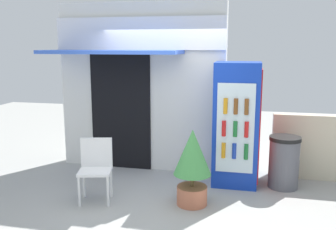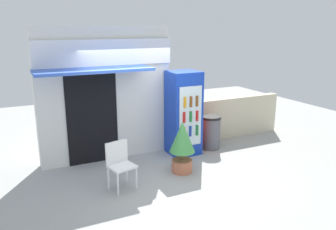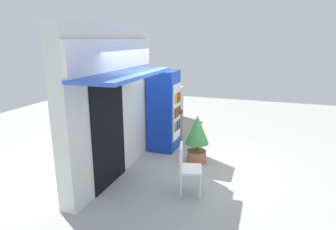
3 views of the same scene
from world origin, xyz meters
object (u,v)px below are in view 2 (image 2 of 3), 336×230
Objects in this scene: plastic_chair at (120,161)px; drink_cooler at (184,113)px; potted_plant_near_shop at (182,143)px; trash_bin at (211,132)px.

drink_cooler is at bearing 29.60° from plastic_chair.
drink_cooler is 1.18m from potted_plant_near_shop.
potted_plant_near_shop reaches higher than trash_bin.
trash_bin is (1.32, 0.96, -0.22)m from potted_plant_near_shop.
drink_cooler is 2.29m from plastic_chair.
drink_cooler is 0.95m from trash_bin.
potted_plant_near_shop is (1.39, 0.13, 0.10)m from plastic_chair.
drink_cooler is 2.18× the size of plastic_chair.
trash_bin is at bearing -1.40° from drink_cooler.
plastic_chair reaches higher than trash_bin.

